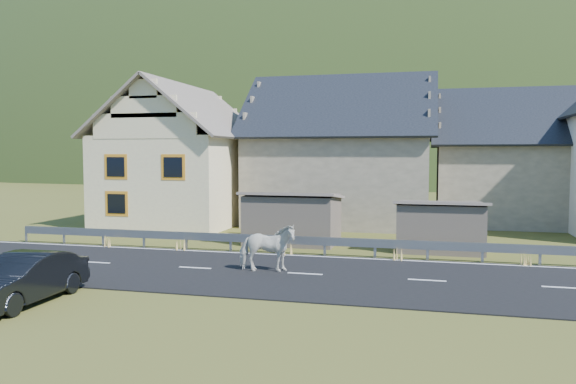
# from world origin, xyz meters

# --- Properties ---
(ground) EXTENTS (160.00, 160.00, 0.00)m
(ground) POSITION_xyz_m (0.00, 0.00, 0.00)
(ground) COLOR #444818
(ground) RESTS_ON ground
(road) EXTENTS (60.00, 7.00, 0.04)m
(road) POSITION_xyz_m (0.00, 0.00, 0.02)
(road) COLOR black
(road) RESTS_ON ground
(lane_markings) EXTENTS (60.00, 6.60, 0.01)m
(lane_markings) POSITION_xyz_m (0.00, 0.00, 0.04)
(lane_markings) COLOR silver
(lane_markings) RESTS_ON road
(guardrail) EXTENTS (28.10, 0.09, 0.75)m
(guardrail) POSITION_xyz_m (-0.00, 3.68, 0.56)
(guardrail) COLOR #93969B
(guardrail) RESTS_ON ground
(shed_left) EXTENTS (4.30, 3.30, 2.40)m
(shed_left) POSITION_xyz_m (-2.00, 6.50, 1.10)
(shed_left) COLOR #65584D
(shed_left) RESTS_ON ground
(shed_right) EXTENTS (3.80, 2.90, 2.20)m
(shed_right) POSITION_xyz_m (4.50, 6.00, 1.00)
(shed_right) COLOR #65584D
(shed_right) RESTS_ON ground
(house_cream) EXTENTS (7.80, 9.80, 8.30)m
(house_cream) POSITION_xyz_m (-10.00, 12.00, 4.36)
(house_cream) COLOR #F4E6AF
(house_cream) RESTS_ON ground
(house_stone_a) EXTENTS (10.80, 9.80, 8.90)m
(house_stone_a) POSITION_xyz_m (-1.00, 15.00, 4.63)
(house_stone_a) COLOR #9F947C
(house_stone_a) RESTS_ON ground
(house_stone_b) EXTENTS (9.80, 8.80, 8.10)m
(house_stone_b) POSITION_xyz_m (9.00, 17.00, 4.24)
(house_stone_b) COLOR #9F947C
(house_stone_b) RESTS_ON ground
(mountain) EXTENTS (440.00, 280.00, 260.00)m
(mountain) POSITION_xyz_m (5.00, 180.00, -20.00)
(mountain) COLOR #263B15
(mountain) RESTS_ON ground
(conifer_patch) EXTENTS (76.00, 50.00, 28.00)m
(conifer_patch) POSITION_xyz_m (-55.00, 110.00, 6.00)
(conifer_patch) COLOR black
(conifer_patch) RESTS_ON ground
(horse) EXTENTS (1.21, 2.08, 1.66)m
(horse) POSITION_xyz_m (-1.35, 0.03, 0.87)
(horse) COLOR silver
(horse) RESTS_ON road
(car) EXTENTS (1.48, 4.13, 1.36)m
(car) POSITION_xyz_m (-6.71, -5.37, 0.68)
(car) COLOR black
(car) RESTS_ON ground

